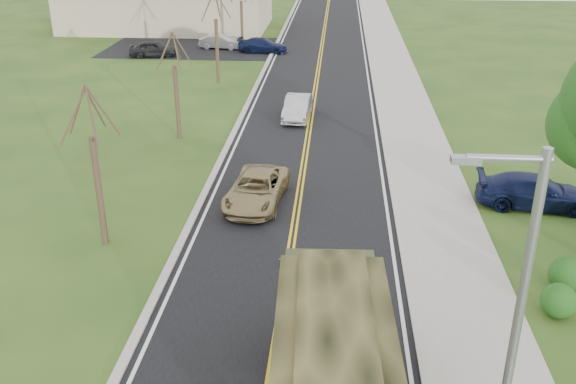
# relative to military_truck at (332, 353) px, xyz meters

# --- Properties ---
(road) EXTENTS (8.00, 120.00, 0.01)m
(road) POSITION_rel_military_truck_xyz_m (-1.61, 38.52, -2.09)
(road) COLOR black
(road) RESTS_ON ground
(curb_right) EXTENTS (0.30, 120.00, 0.12)m
(curb_right) POSITION_rel_military_truck_xyz_m (2.54, 38.52, -2.03)
(curb_right) COLOR #9E998E
(curb_right) RESTS_ON ground
(sidewalk_right) EXTENTS (3.20, 120.00, 0.10)m
(sidewalk_right) POSITION_rel_military_truck_xyz_m (4.29, 38.52, -2.04)
(sidewalk_right) COLOR #9E998E
(sidewalk_right) RESTS_ON ground
(curb_left) EXTENTS (0.30, 120.00, 0.10)m
(curb_left) POSITION_rel_military_truck_xyz_m (-5.76, 38.52, -2.04)
(curb_left) COLOR #9E998E
(curb_left) RESTS_ON ground
(street_light) EXTENTS (1.65, 0.22, 8.00)m
(street_light) POSITION_rel_military_truck_xyz_m (3.29, -1.98, 2.34)
(street_light) COLOR gray
(street_light) RESTS_ON ground
(bare_tree_a) EXTENTS (1.93, 2.26, 6.08)m
(bare_tree_a) POSITION_rel_military_truck_xyz_m (-8.61, 8.52, 0.53)
(bare_tree_a) COLOR #38281C
(bare_tree_a) RESTS_ON ground
(bare_tree_b) EXTENTS (1.83, 2.14, 5.73)m
(bare_tree_b) POSITION_rel_military_truck_xyz_m (-8.61, 20.52, 0.38)
(bare_tree_b) COLOR #38281C
(bare_tree_b) RESTS_ON ground
(bare_tree_c) EXTENTS (2.04, 2.39, 6.42)m
(bare_tree_c) POSITION_rel_military_truck_xyz_m (-8.61, 32.52, 0.68)
(bare_tree_c) COLOR #38281C
(bare_tree_c) RESTS_ON ground
(bare_tree_d) EXTENTS (1.88, 2.20, 5.91)m
(bare_tree_d) POSITION_rel_military_truck_xyz_m (-8.61, 44.52, 0.46)
(bare_tree_d) COLOR #38281C
(bare_tree_d) RESTS_ON ground
(commercial_building) EXTENTS (25.50, 21.50, 5.65)m
(commercial_building) POSITION_rel_military_truck_xyz_m (-17.59, 54.49, 0.59)
(commercial_building) COLOR tan
(commercial_building) RESTS_ON ground
(military_truck) EXTENTS (2.83, 7.43, 3.66)m
(military_truck) POSITION_rel_military_truck_xyz_m (0.00, 0.00, 0.00)
(military_truck) COLOR black
(military_truck) RESTS_ON ground
(suv_champagne) EXTENTS (2.64, 4.92, 1.31)m
(suv_champagne) POSITION_rel_military_truck_xyz_m (-3.36, 12.46, -1.44)
(suv_champagne) COLOR #968154
(suv_champagne) RESTS_ON ground
(sedan_silver) EXTENTS (1.64, 4.15, 1.34)m
(sedan_silver) POSITION_rel_military_truck_xyz_m (-2.41, 24.47, -1.42)
(sedan_silver) COLOR #AFAFB4
(sedan_silver) RESTS_ON ground
(pickup_navy) EXTENTS (4.91, 2.40, 1.38)m
(pickup_navy) POSITION_rel_military_truck_xyz_m (8.28, 13.04, -1.41)
(pickup_navy) COLOR #0E1536
(pickup_navy) RESTS_ON ground
(lot_car_dark) EXTENTS (4.16, 2.28, 1.34)m
(lot_car_dark) POSITION_rel_military_truck_xyz_m (-15.55, 40.52, -1.42)
(lot_car_dark) COLOR black
(lot_car_dark) RESTS_ON ground
(lot_car_silver) EXTENTS (3.87, 1.75, 1.23)m
(lot_car_silver) POSITION_rel_military_truck_xyz_m (-10.47, 44.19, -1.48)
(lot_car_silver) COLOR #B1B0B5
(lot_car_silver) RESTS_ON ground
(lot_car_navy) EXTENTS (4.35, 2.01, 1.23)m
(lot_car_navy) POSITION_rel_military_truck_xyz_m (-6.61, 42.92, -1.48)
(lot_car_navy) COLOR #0E1636
(lot_car_navy) RESTS_ON ground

